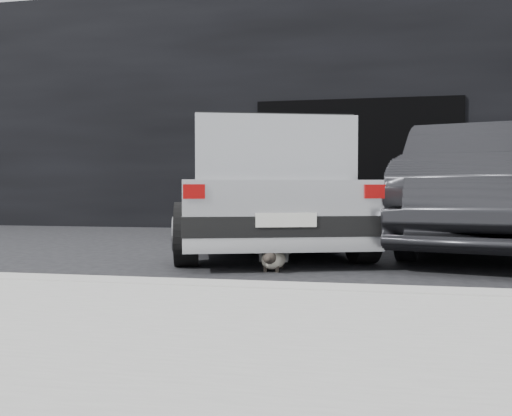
% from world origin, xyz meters
% --- Properties ---
extents(ground, '(80.00, 80.00, 0.00)m').
position_xyz_m(ground, '(0.00, 0.00, 0.00)').
color(ground, black).
rests_on(ground, ground).
extents(building_facade, '(34.00, 4.00, 5.00)m').
position_xyz_m(building_facade, '(1.00, 6.00, 2.50)').
color(building_facade, black).
rests_on(building_facade, ground).
extents(garage_opening, '(4.00, 0.10, 2.60)m').
position_xyz_m(garage_opening, '(1.00, 3.99, 1.30)').
color(garage_opening, black).
rests_on(garage_opening, ground).
extents(curb, '(18.00, 0.25, 0.12)m').
position_xyz_m(curb, '(1.00, -2.60, 0.06)').
color(curb, '#989893').
rests_on(curb, ground).
extents(sidewalk, '(18.00, 2.20, 0.11)m').
position_xyz_m(sidewalk, '(1.00, -3.80, 0.06)').
color(sidewalk, '#989893').
rests_on(sidewalk, ground).
extents(silver_hatchback, '(3.12, 4.76, 1.62)m').
position_xyz_m(silver_hatchback, '(-0.37, 0.53, 0.88)').
color(silver_hatchback, '#BBBDC0').
rests_on(silver_hatchback, ground).
extents(second_car, '(2.97, 5.49, 1.72)m').
position_xyz_m(second_car, '(2.57, 0.99, 0.86)').
color(second_car, black).
rests_on(second_car, ground).
extents(cat_siamese, '(0.25, 0.70, 0.24)m').
position_xyz_m(cat_siamese, '(0.07, -1.26, 0.11)').
color(cat_siamese, beige).
rests_on(cat_siamese, ground).
extents(cat_white, '(0.71, 0.26, 0.33)m').
position_xyz_m(cat_white, '(0.02, -0.61, 0.16)').
color(cat_white, silver).
rests_on(cat_white, ground).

